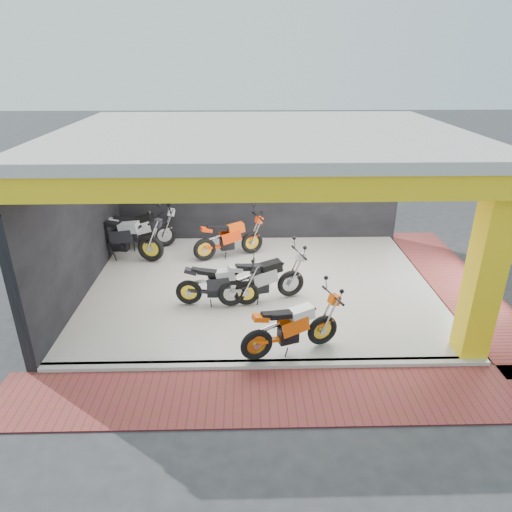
# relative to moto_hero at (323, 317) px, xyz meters

# --- Properties ---
(ground) EXTENTS (80.00, 80.00, 0.00)m
(ground) POSITION_rel_moto_hero_xyz_m (-1.07, 0.50, -0.72)
(ground) COLOR #2D2D30
(ground) RESTS_ON ground
(showroom_floor) EXTENTS (8.00, 6.00, 0.10)m
(showroom_floor) POSITION_rel_moto_hero_xyz_m (-1.07, 2.50, -0.67)
(showroom_floor) COLOR silver
(showroom_floor) RESTS_ON ground
(showroom_ceiling) EXTENTS (8.40, 6.40, 0.20)m
(showroom_ceiling) POSITION_rel_moto_hero_xyz_m (-1.07, 2.50, 2.88)
(showroom_ceiling) COLOR beige
(showroom_ceiling) RESTS_ON corner_column
(back_wall) EXTENTS (8.20, 0.20, 3.50)m
(back_wall) POSITION_rel_moto_hero_xyz_m (-1.07, 5.60, 1.03)
(back_wall) COLOR black
(back_wall) RESTS_ON ground
(left_wall) EXTENTS (0.20, 6.20, 3.50)m
(left_wall) POSITION_rel_moto_hero_xyz_m (-5.17, 2.50, 1.03)
(left_wall) COLOR black
(left_wall) RESTS_ON ground
(corner_column) EXTENTS (0.50, 0.50, 3.50)m
(corner_column) POSITION_rel_moto_hero_xyz_m (2.68, -0.25, 1.03)
(corner_column) COLOR yellow
(corner_column) RESTS_ON ground
(header_beam_front) EXTENTS (8.40, 0.30, 0.40)m
(header_beam_front) POSITION_rel_moto_hero_xyz_m (-1.07, -0.50, 2.58)
(header_beam_front) COLOR yellow
(header_beam_front) RESTS_ON corner_column
(header_beam_right) EXTENTS (0.30, 6.40, 0.40)m
(header_beam_right) POSITION_rel_moto_hero_xyz_m (2.93, 2.50, 2.58)
(header_beam_right) COLOR yellow
(header_beam_right) RESTS_ON corner_column
(floor_kerb) EXTENTS (8.00, 0.20, 0.10)m
(floor_kerb) POSITION_rel_moto_hero_xyz_m (-1.07, -0.52, -0.67)
(floor_kerb) COLOR silver
(floor_kerb) RESTS_ON ground
(paver_front) EXTENTS (9.00, 1.40, 0.03)m
(paver_front) POSITION_rel_moto_hero_xyz_m (-1.07, -1.30, -0.70)
(paver_front) COLOR maroon
(paver_front) RESTS_ON ground
(paver_right) EXTENTS (1.40, 7.00, 0.03)m
(paver_right) POSITION_rel_moto_hero_xyz_m (3.73, 2.50, -0.70)
(paver_right) COLOR maroon
(paver_right) RESTS_ON ground
(moto_hero) EXTENTS (2.16, 1.38, 1.24)m
(moto_hero) POSITION_rel_moto_hero_xyz_m (0.00, 0.00, 0.00)
(moto_hero) COLOR #FF5A0A
(moto_hero) RESTS_ON showroom_floor
(moto_row_a) EXTENTS (1.95, 0.80, 1.17)m
(moto_row_a) POSITION_rel_moto_hero_xyz_m (-1.41, 1.51, -0.03)
(moto_row_a) COLOR black
(moto_row_a) RESTS_ON showroom_floor
(moto_row_b) EXTENTS (2.23, 1.36, 1.28)m
(moto_row_b) POSITION_rel_moto_hero_xyz_m (-0.42, 1.87, 0.02)
(moto_row_b) COLOR #A2A4A9
(moto_row_b) RESTS_ON showroom_floor
(moto_row_c) EXTENTS (2.20, 1.42, 1.26)m
(moto_row_c) POSITION_rel_moto_hero_xyz_m (-1.24, 4.34, 0.01)
(moto_row_c) COLOR #F2380A
(moto_row_c) RESTS_ON showroom_floor
(moto_row_d) EXTENTS (2.34, 1.35, 1.34)m
(moto_row_d) POSITION_rel_moto_hero_xyz_m (-3.70, 4.90, 0.05)
(moto_row_d) COLOR #A7ABAF
(moto_row_d) RESTS_ON showroom_floor
(moto_row_e) EXTENTS (2.52, 1.32, 1.46)m
(moto_row_e) POSITION_rel_moto_hero_xyz_m (-3.90, 3.86, 0.11)
(moto_row_e) COLOR black
(moto_row_e) RESTS_ON showroom_floor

